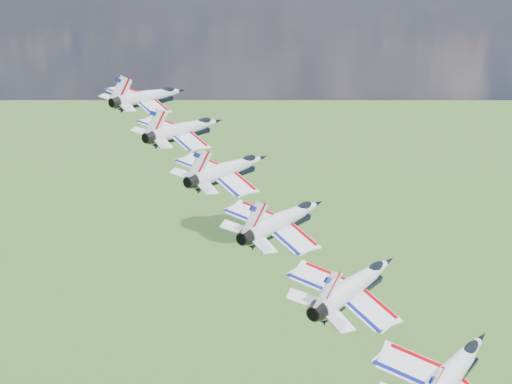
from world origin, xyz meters
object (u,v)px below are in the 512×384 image
(jet_0, at_px, (151,96))
(jet_4, at_px, (357,284))
(jet_1, at_px, (186,129))
(jet_5, at_px, (453,371))
(jet_3, at_px, (285,219))
(jet_2, at_px, (230,168))

(jet_0, relative_size, jet_4, 1.00)
(jet_1, distance_m, jet_5, 50.80)
(jet_3, relative_size, jet_5, 1.00)
(jet_0, bearing_deg, jet_4, -20.56)
(jet_1, bearing_deg, jet_3, -20.56)
(jet_2, distance_m, jet_4, 25.40)
(jet_2, height_order, jet_3, jet_2)
(jet_0, relative_size, jet_3, 1.00)
(jet_3, xyz_separation_m, jet_4, (9.37, -8.10, -2.81))
(jet_3, distance_m, jet_4, 12.70)
(jet_3, bearing_deg, jet_5, -20.56)
(jet_0, height_order, jet_1, jet_0)
(jet_0, distance_m, jet_5, 63.50)
(jet_4, height_order, jet_5, jet_4)
(jet_1, xyz_separation_m, jet_2, (9.37, -8.10, -2.81))
(jet_1, bearing_deg, jet_5, -20.56)
(jet_1, height_order, jet_3, jet_1)
(jet_1, distance_m, jet_2, 12.70)
(jet_4, bearing_deg, jet_3, 159.44)
(jet_0, height_order, jet_3, jet_0)
(jet_2, bearing_deg, jet_0, 159.44)
(jet_0, xyz_separation_m, jet_1, (9.37, -8.10, -2.81))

